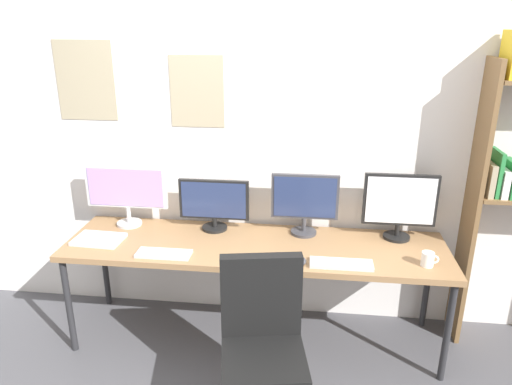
{
  "coord_description": "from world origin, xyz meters",
  "views": [
    {
      "loc": [
        0.35,
        -2.27,
        2.16
      ],
      "look_at": [
        0.0,
        0.65,
        1.09
      ],
      "focal_mm": 33.55,
      "sensor_mm": 36.0,
      "label": 1
    }
  ],
  "objects": [
    {
      "name": "wall_back",
      "position": [
        -0.0,
        1.02,
        1.3
      ],
      "size": [
        4.95,
        0.11,
        2.6
      ],
      "color": "silver",
      "rests_on": "ground_plane"
    },
    {
      "name": "desk",
      "position": [
        0.0,
        0.6,
        0.69
      ],
      "size": [
        2.55,
        0.68,
        0.74
      ],
      "color": "#936D47",
      "rests_on": "ground_plane"
    },
    {
      "name": "office_chair",
      "position": [
        0.13,
        -0.17,
        0.4
      ],
      "size": [
        0.52,
        0.52,
        0.99
      ],
      "color": "#2D2D33",
      "rests_on": "ground_plane"
    },
    {
      "name": "monitor_far_left",
      "position": [
        -0.96,
        0.81,
        1.0
      ],
      "size": [
        0.59,
        0.18,
        0.45
      ],
      "color": "silver",
      "rests_on": "desk"
    },
    {
      "name": "monitor_center_left",
      "position": [
        -0.32,
        0.81,
        0.94
      ],
      "size": [
        0.5,
        0.18,
        0.37
      ],
      "color": "black",
      "rests_on": "desk"
    },
    {
      "name": "monitor_center_right",
      "position": [
        0.32,
        0.81,
        0.98
      ],
      "size": [
        0.46,
        0.18,
        0.43
      ],
      "color": "#38383D",
      "rests_on": "desk"
    },
    {
      "name": "monitor_far_right",
      "position": [
        0.96,
        0.81,
        0.99
      ],
      "size": [
        0.49,
        0.18,
        0.46
      ],
      "color": "black",
      "rests_on": "desk"
    },
    {
      "name": "keyboard_left",
      "position": [
        -0.56,
        0.37,
        0.75
      ],
      "size": [
        0.35,
        0.13,
        0.02
      ],
      "primitive_type": "cube",
      "color": "silver",
      "rests_on": "desk"
    },
    {
      "name": "keyboard_right",
      "position": [
        0.56,
        0.37,
        0.75
      ],
      "size": [
        0.38,
        0.13,
        0.02
      ],
      "primitive_type": "cube",
      "color": "silver",
      "rests_on": "desk"
    },
    {
      "name": "computer_mouse",
      "position": [
        0.32,
        0.37,
        0.76
      ],
      "size": [
        0.06,
        0.1,
        0.03
      ],
      "primitive_type": "ellipsoid",
      "color": "#38383D",
      "rests_on": "desk"
    },
    {
      "name": "laptop_closed",
      "position": [
        -1.06,
        0.52,
        0.75
      ],
      "size": [
        0.33,
        0.24,
        0.02
      ],
      "primitive_type": "cube",
      "rotation": [
        0.0,
        0.0,
        -0.05
      ],
      "color": "silver",
      "rests_on": "desk"
    },
    {
      "name": "coffee_mug",
      "position": [
        1.08,
        0.43,
        0.79
      ],
      "size": [
        0.11,
        0.08,
        0.09
      ],
      "color": "white",
      "rests_on": "desk"
    }
  ]
}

